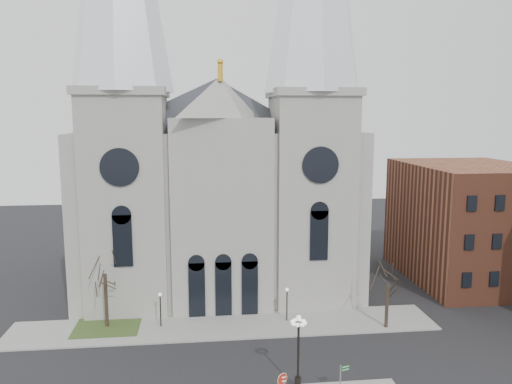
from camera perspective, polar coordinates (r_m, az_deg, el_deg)
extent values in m
cube|color=gray|center=(48.82, -3.56, -15.04)|extent=(40.00, 6.00, 0.14)
cube|color=#354E21|center=(50.48, -16.62, -14.55)|extent=(6.00, 5.00, 0.18)
cube|color=gray|center=(60.61, -4.36, -1.48)|extent=(30.00, 24.00, 18.00)
pyramid|color=#2D3035|center=(59.80, -4.53, 12.81)|extent=(33.00, 26.40, 6.00)
cube|color=gray|center=(52.39, -14.48, -1.14)|extent=(8.00, 8.00, 22.00)
cylinder|color=black|center=(47.88, -15.33, 2.75)|extent=(3.60, 0.30, 3.60)
cube|color=gray|center=(53.14, 6.25, -0.77)|extent=(8.00, 8.00, 22.00)
cylinder|color=black|center=(48.70, 7.37, 3.09)|extent=(3.60, 0.30, 3.60)
cube|color=gray|center=(50.66, -3.95, -2.65)|extent=(10.00, 5.00, 19.50)
pyramid|color=gray|center=(49.68, -4.10, 10.75)|extent=(11.00, 5.00, 4.00)
cube|color=brown|center=(65.46, 23.11, -3.18)|extent=(14.00, 18.00, 14.00)
cylinder|color=black|center=(49.54, -16.75, -11.86)|extent=(0.32, 0.32, 5.25)
cylinder|color=black|center=(49.19, 14.72, -12.57)|extent=(0.32, 0.32, 4.20)
cylinder|color=black|center=(48.78, -10.86, -13.20)|extent=(0.12, 0.12, 3.00)
sphere|color=white|center=(48.21, -10.91, -11.44)|extent=(0.32, 0.32, 0.32)
cylinder|color=black|center=(49.29, 3.55, -12.82)|extent=(0.12, 0.12, 3.00)
sphere|color=white|center=(48.72, 3.57, -11.07)|extent=(0.32, 0.32, 0.32)
cylinder|color=#AA1C0B|center=(35.89, 3.01, -20.56)|extent=(0.84, 0.18, 0.84)
cylinder|color=white|center=(35.89, 3.01, -20.56)|extent=(0.90, 0.17, 0.91)
cube|color=white|center=(35.83, 3.01, -20.37)|extent=(0.46, 0.10, 0.11)
cube|color=white|center=(35.96, 3.01, -20.75)|extent=(0.52, 0.11, 0.11)
cylinder|color=black|center=(37.92, 4.85, -18.19)|extent=(0.17, 0.17, 4.91)
cylinder|color=black|center=(38.88, 4.80, -20.86)|extent=(0.47, 0.47, 0.85)
sphere|color=white|center=(36.68, 4.91, -14.10)|extent=(0.34, 0.34, 0.34)
cylinder|color=slate|center=(37.85, 9.61, -20.53)|extent=(0.10, 0.10, 2.37)
cube|color=#0C561D|center=(37.54, 10.17, -19.03)|extent=(0.65, 0.21, 0.16)
cube|color=#0C561D|center=(37.64, 10.16, -19.32)|extent=(0.65, 0.21, 0.16)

